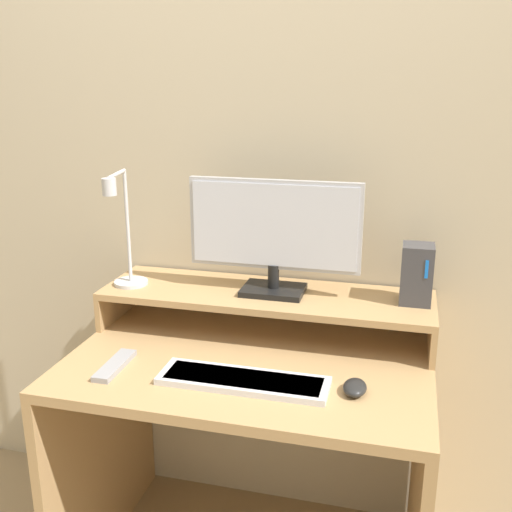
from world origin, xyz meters
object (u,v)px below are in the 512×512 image
desk_lamp (124,241)px  remote_control (115,365)px  monitor (274,233)px  mouse (355,387)px  keyboard (243,380)px  router_dock (417,274)px

desk_lamp → remote_control: (0.09, -0.28, -0.29)m
monitor → mouse: (0.30, -0.34, -0.31)m
keyboard → mouse: size_ratio=5.05×
desk_lamp → keyboard: size_ratio=0.84×
router_dock → mouse: bearing=-111.3°
monitor → mouse: bearing=-48.8°
desk_lamp → mouse: size_ratio=4.22×
monitor → mouse: size_ratio=5.94×
keyboard → router_dock: bearing=41.6°
router_dock → keyboard: 0.62m
monitor → desk_lamp: bearing=-169.4°
desk_lamp → monitor: bearing=10.6°
router_dock → mouse: 0.44m
monitor → desk_lamp: 0.48m
monitor → keyboard: (0.00, -0.36, -0.32)m
desk_lamp → keyboard: bearing=-30.6°
keyboard → mouse: mouse is taller
desk_lamp → router_dock: desk_lamp is taller
mouse → desk_lamp: bearing=161.8°
desk_lamp → keyboard: (0.47, -0.28, -0.28)m
monitor → mouse: monitor is taller
remote_control → desk_lamp: bearing=108.1°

